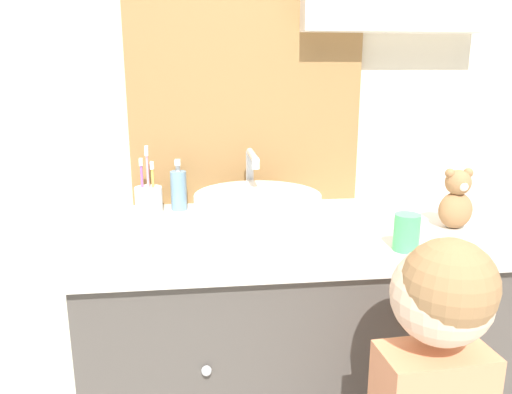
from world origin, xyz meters
TOP-DOWN VIEW (x-y plane):
  - wall_back at (0.02, 0.62)m, footprint 3.20×0.18m
  - vanity_counter at (0.00, 0.30)m, footprint 1.14×0.60m
  - sink_basin at (-0.10, 0.31)m, footprint 0.35×0.40m
  - toothbrush_holder at (-0.41, 0.50)m, footprint 0.08×0.08m
  - soap_dispenser at (-0.32, 0.51)m, footprint 0.05×0.05m
  - teddy_bear at (0.43, 0.23)m, footprint 0.09×0.08m
  - drinking_cup at (0.23, 0.08)m, footprint 0.06×0.06m

SIDE VIEW (x-z plane):
  - vanity_counter at x=0.00m, z-range 0.00..0.88m
  - drinking_cup at x=0.23m, z-range 0.88..0.97m
  - toothbrush_holder at x=-0.41m, z-range 0.82..1.02m
  - sink_basin at x=-0.10m, z-range 0.83..1.02m
  - soap_dispenser at x=-0.32m, z-range 0.86..1.02m
  - teddy_bear at x=0.43m, z-range 0.87..1.04m
  - wall_back at x=0.02m, z-range 0.04..2.54m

